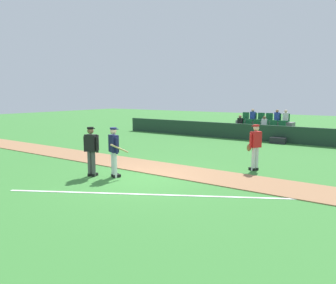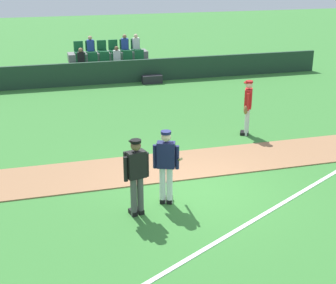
{
  "view_description": "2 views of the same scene",
  "coord_description": "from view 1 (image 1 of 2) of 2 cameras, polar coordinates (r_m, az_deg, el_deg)",
  "views": [
    {
      "loc": [
        7.12,
        -8.6,
        2.9
      ],
      "look_at": [
        -0.16,
        1.95,
        1.02
      ],
      "focal_mm": 35.0,
      "sensor_mm": 36.0,
      "label": 1
    },
    {
      "loc": [
        -3.42,
        -10.04,
        5.27
      ],
      "look_at": [
        -0.41,
        0.85,
        1.0
      ],
      "focal_mm": 51.8,
      "sensor_mm": 36.0,
      "label": 2
    }
  ],
  "objects": [
    {
      "name": "equipment_bag",
      "position": [
        20.42,
        18.61,
        0.25
      ],
      "size": [
        0.9,
        0.36,
        0.36
      ],
      "primitive_type": "cube",
      "color": "#232328",
      "rests_on": "ground"
    },
    {
      "name": "ground_plane",
      "position": [
        11.54,
        -4.9,
        -6.24
      ],
      "size": [
        80.0,
        80.0,
        0.0
      ],
      "primitive_type": "plane",
      "color": "#387A33"
    },
    {
      "name": "stadium_bleachers",
      "position": [
        22.65,
        16.07,
        1.97
      ],
      "size": [
        3.9,
        2.1,
        1.9
      ],
      "color": "slate",
      "rests_on": "ground"
    },
    {
      "name": "dugout_fence",
      "position": [
        21.29,
        14.82,
        1.61
      ],
      "size": [
        20.0,
        0.16,
        1.02
      ],
      "primitive_type": "cube",
      "color": "#1E3828",
      "rests_on": "ground"
    },
    {
      "name": "batter_navy_jersey",
      "position": [
        11.55,
        -9.39,
        -1.4
      ],
      "size": [
        0.61,
        0.8,
        1.76
      ],
      "color": "white",
      "rests_on": "ground"
    },
    {
      "name": "umpire_home_plate",
      "position": [
        11.85,
        -13.2,
        -1.11
      ],
      "size": [
        0.58,
        0.37,
        1.76
      ],
      "color": "#4C4C4C",
      "rests_on": "ground"
    },
    {
      "name": "runner_red_jersey",
      "position": [
        12.85,
        14.92,
        -0.61
      ],
      "size": [
        0.46,
        0.6,
        1.76
      ],
      "color": "silver",
      "rests_on": "ground"
    },
    {
      "name": "foul_line_chalk",
      "position": [
        9.54,
        7.36,
        -9.38
      ],
      "size": [
        10.55,
        5.89,
        0.01
      ],
      "primitive_type": "cube",
      "rotation": [
        0.0,
        0.0,
        0.5
      ],
      "color": "white",
      "rests_on": "ground"
    },
    {
      "name": "infield_dirt_path",
      "position": [
        12.74,
        -0.42,
        -4.74
      ],
      "size": [
        28.0,
        1.91,
        0.03
      ],
      "primitive_type": "cube",
      "color": "#9E704C",
      "rests_on": "ground"
    }
  ]
}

